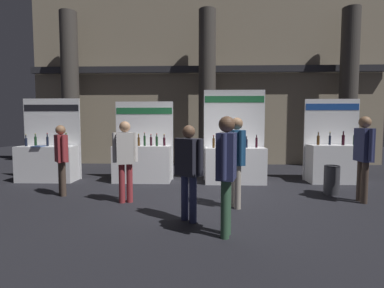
% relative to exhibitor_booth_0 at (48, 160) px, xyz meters
% --- Properties ---
extents(ground_plane, '(27.04, 27.04, 0.00)m').
position_rel_exhibitor_booth_0_xyz_m(ground_plane, '(4.48, -1.73, -0.59)').
color(ground_plane, black).
extents(hall_colonnade, '(13.52, 1.34, 6.62)m').
position_rel_exhibitor_booth_0_xyz_m(hall_colonnade, '(4.48, 3.32, 2.62)').
color(hall_colonnade, gray).
rests_on(hall_colonnade, ground_plane).
extents(exhibitor_booth_0, '(1.63, 0.71, 2.32)m').
position_rel_exhibitor_booth_0_xyz_m(exhibitor_booth_0, '(0.00, 0.00, 0.00)').
color(exhibitor_booth_0, white).
rests_on(exhibitor_booth_0, ground_plane).
extents(exhibitor_booth_1, '(1.63, 0.66, 2.23)m').
position_rel_exhibitor_booth_0_xyz_m(exhibitor_booth_1, '(2.66, 0.02, -0.00)').
color(exhibitor_booth_1, white).
rests_on(exhibitor_booth_1, ground_plane).
extents(exhibitor_booth_2, '(1.68, 0.66, 2.53)m').
position_rel_exhibitor_booth_0_xyz_m(exhibitor_booth_2, '(5.20, -0.06, 0.02)').
color(exhibitor_booth_2, white).
rests_on(exhibitor_booth_2, ground_plane).
extents(exhibitor_booth_3, '(1.50, 0.66, 2.29)m').
position_rel_exhibitor_booth_0_xyz_m(exhibitor_booth_3, '(7.93, 0.09, 0.01)').
color(exhibitor_booth_3, white).
rests_on(exhibitor_booth_3, ground_plane).
extents(trash_bin, '(0.34, 0.34, 0.66)m').
position_rel_exhibitor_booth_0_xyz_m(trash_bin, '(7.27, -1.24, -0.26)').
color(trash_bin, '#38383D').
rests_on(trash_bin, ground_plane).
extents(visitor_0, '(0.48, 0.32, 1.66)m').
position_rel_exhibitor_booth_0_xyz_m(visitor_0, '(2.75, -2.09, 0.39)').
color(visitor_0, maroon).
rests_on(visitor_0, ground_plane).
extents(visitor_1, '(0.30, 0.54, 1.73)m').
position_rel_exhibitor_booth_0_xyz_m(visitor_1, '(4.96, -2.36, 0.44)').
color(visitor_1, '#ADA393').
rests_on(visitor_1, ground_plane).
extents(visitor_2, '(0.39, 0.42, 1.58)m').
position_rel_exhibitor_booth_0_xyz_m(visitor_2, '(1.18, -1.58, 0.33)').
color(visitor_2, '#47382D').
rests_on(visitor_2, ground_plane).
extents(visitor_3, '(0.23, 0.58, 1.76)m').
position_rel_exhibitor_booth_0_xyz_m(visitor_3, '(7.58, -1.90, 0.46)').
color(visitor_3, '#47382D').
rests_on(visitor_3, ground_plane).
extents(visitor_4, '(0.48, 0.47, 1.59)m').
position_rel_exhibitor_booth_0_xyz_m(visitor_4, '(4.09, -3.14, 0.36)').
color(visitor_4, navy).
rests_on(visitor_4, ground_plane).
extents(visitor_5, '(0.32, 0.52, 1.72)m').
position_rel_exhibitor_booth_0_xyz_m(visitor_5, '(4.65, -3.76, 0.44)').
color(visitor_5, '#33563D').
rests_on(visitor_5, ground_plane).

